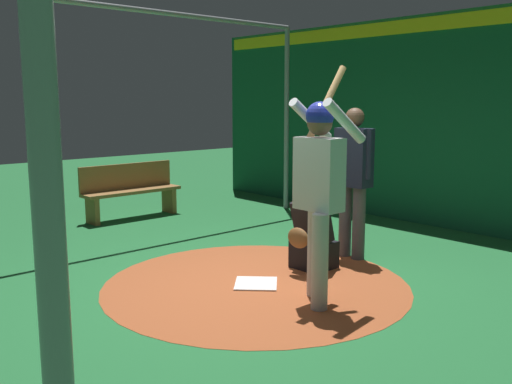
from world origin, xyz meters
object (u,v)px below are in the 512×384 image
at_px(batter, 319,182).
at_px(baseball_0, 313,269).
at_px(home_plate, 256,283).
at_px(catcher, 312,234).
at_px(bench, 130,190).
at_px(umpire, 353,174).

bearing_deg(batter, baseball_0, -135.11).
bearing_deg(home_plate, catcher, 179.68).
distance_m(catcher, bench, 3.80).
relative_size(batter, umpire, 1.23).
bearing_deg(catcher, bench, -89.00).
bearing_deg(batter, umpire, -152.70).
relative_size(batter, bench, 1.35).
xyz_separation_m(home_plate, umpire, (-1.51, 0.01, 0.98)).
xyz_separation_m(umpire, bench, (0.76, -3.80, -0.55)).
relative_size(home_plate, baseball_0, 5.68).
relative_size(home_plate, umpire, 0.24).
bearing_deg(batter, home_plate, -82.96).
bearing_deg(umpire, bench, -78.74).
bearing_deg(baseball_0, umpire, -172.04).
xyz_separation_m(home_plate, bench, (-0.76, -3.79, 0.43)).
bearing_deg(bench, home_plate, 78.72).
bearing_deg(bench, umpire, 101.26).
height_order(bench, baseball_0, bench).
relative_size(home_plate, catcher, 0.42).
bearing_deg(catcher, umpire, 179.48).
relative_size(catcher, bench, 0.62).
height_order(home_plate, bench, bench).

